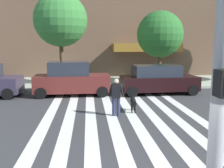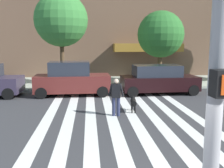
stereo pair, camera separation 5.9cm
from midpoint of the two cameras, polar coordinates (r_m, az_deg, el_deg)
name	(u,v)px [view 2 (the right image)]	position (r m, az deg, el deg)	size (l,w,h in m)	color
ground_plane	(124,120)	(10.79, 2.94, -7.90)	(160.00, 160.00, 0.00)	#353538
sidewalk_far	(108,82)	(20.35, -0.90, 0.40)	(80.00, 6.00, 0.15)	#A5AC99
crosswalk_stripes	(123,120)	(10.78, 2.68, -7.89)	(6.75, 13.09, 0.01)	silver
traffic_light_pole	(224,6)	(2.98, 24.18, 15.41)	(0.74, 0.46, 5.80)	gray
parked_car_behind_first	(72,79)	(15.71, -8.79, 1.01)	(4.51, 1.98, 2.05)	#5C221F
parked_car_third_in_line	(159,80)	(16.27, 10.37, 0.96)	(4.76, 2.10, 1.80)	black
street_tree_nearest	(61,20)	(18.45, -11.12, 13.73)	(3.67, 3.67, 6.39)	#4C3823
street_tree_middle	(161,34)	(19.31, 10.81, 10.72)	(3.36, 3.36, 5.30)	#4C3823
pedestrian_dog_walker	(116,95)	(11.12, 1.07, -2.46)	(0.71, 0.29, 1.64)	#282D4C
dog_on_leash	(133,102)	(11.97, 4.90, -4.02)	(0.35, 1.12, 0.65)	black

